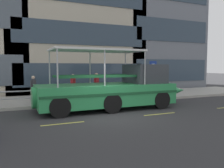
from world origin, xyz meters
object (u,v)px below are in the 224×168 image
pedestrian_mid_left (97,83)px  pedestrian_near_stern (33,86)px  pedestrian_near_bow (131,83)px  duck_tour_boat (115,89)px  parking_sign (153,72)px  pedestrian_mid_right (73,84)px

pedestrian_mid_left → pedestrian_near_stern: pedestrian_mid_left is taller
pedestrian_near_bow → pedestrian_near_stern: size_ratio=0.98×
duck_tour_boat → pedestrian_near_stern: (-4.07, 3.48, 0.08)m
duck_tour_boat → pedestrian_near_bow: bearing=48.6°
duck_tour_boat → pedestrian_mid_left: duck_tour_boat is taller
parking_sign → pedestrian_mid_left: 4.25m
parking_sign → pedestrian_near_bow: parking_sign is taller
parking_sign → duck_tour_boat: 5.10m
parking_sign → pedestrian_mid_left: parking_sign is taller
pedestrian_mid_right → pedestrian_near_stern: (-2.50, 0.16, -0.04)m
pedestrian_mid_left → pedestrian_near_bow: bearing=-11.8°
parking_sign → pedestrian_mid_right: (-5.83, 0.65, -0.74)m
parking_sign → pedestrian_near_stern: (-8.33, 0.82, -0.78)m
duck_tour_boat → pedestrian_mid_left: bearing=87.4°
parking_sign → pedestrian_near_bow: (-1.61, 0.34, -0.80)m
duck_tour_boat → pedestrian_near_stern: duck_tour_boat is taller
parking_sign → pedestrian_mid_left: (-4.10, 0.86, -0.71)m
parking_sign → pedestrian_near_bow: 1.83m
pedestrian_near_bow → pedestrian_mid_right: bearing=175.8°
parking_sign → pedestrian_near_bow: bearing=168.0°
pedestrian_mid_right → pedestrian_near_stern: 2.50m
duck_tour_boat → pedestrian_mid_left: (0.16, 3.53, 0.15)m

